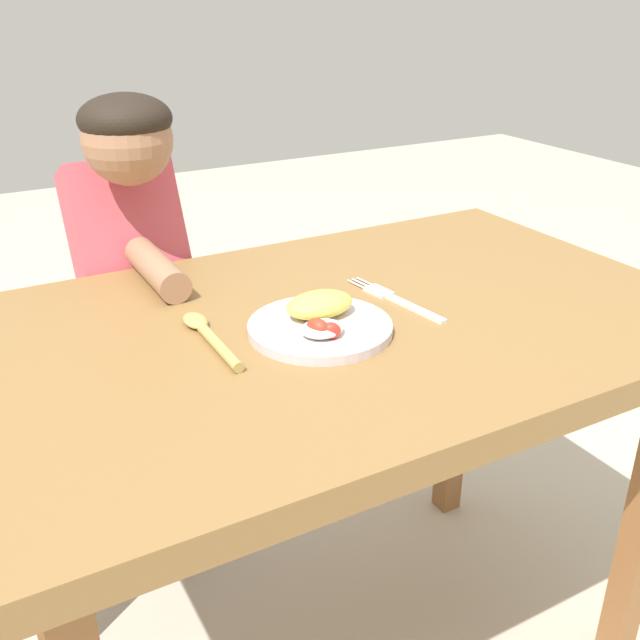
% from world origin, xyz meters
% --- Properties ---
extents(dining_table, '(1.15, 0.72, 0.74)m').
position_xyz_m(dining_table, '(0.00, 0.00, 0.66)').
color(dining_table, brown).
rests_on(dining_table, ground_plane).
extents(plate, '(0.21, 0.21, 0.05)m').
position_xyz_m(plate, '(-0.05, -0.03, 0.75)').
color(plate, silver).
rests_on(plate, dining_table).
extents(fork, '(0.05, 0.22, 0.01)m').
position_xyz_m(fork, '(0.11, 0.01, 0.74)').
color(fork, silver).
rests_on(fork, dining_table).
extents(spoon, '(0.03, 0.20, 0.02)m').
position_xyz_m(spoon, '(-0.20, 0.02, 0.75)').
color(spoon, tan).
rests_on(spoon, dining_table).
extents(person, '(0.20, 0.41, 1.04)m').
position_xyz_m(person, '(-0.20, 0.45, 0.55)').
color(person, navy).
rests_on(person, ground_plane).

